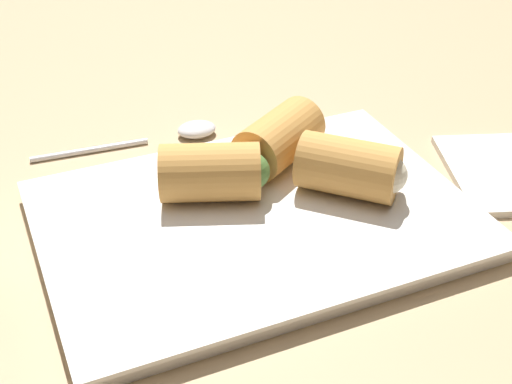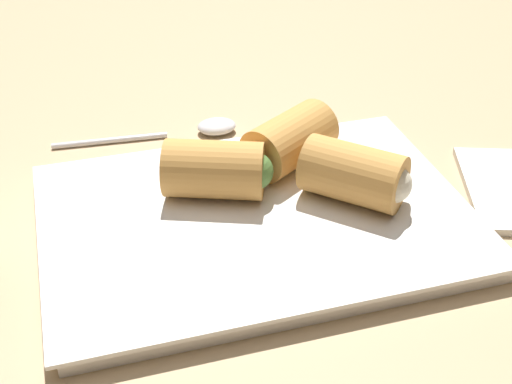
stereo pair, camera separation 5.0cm
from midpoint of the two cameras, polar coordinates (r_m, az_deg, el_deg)
table_surface at (r=52.17cm, az=1.59°, el=-3.28°), size 180.00×140.00×2.00cm
serving_plate at (r=50.35cm, az=2.85°, el=-2.38°), size 29.76×21.19×1.50cm
roll_front_left at (r=50.53cm, az=-0.10°, el=1.71°), size 8.09×6.42×4.19cm
roll_front_right at (r=54.68cm, az=5.62°, el=4.22°), size 8.18×7.33×4.19cm
roll_back_left at (r=50.89cm, az=11.03°, el=1.26°), size 7.96×7.91×4.19cm
spoon at (r=62.13cm, az=-2.47°, el=4.99°), size 15.87×2.85×1.17cm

